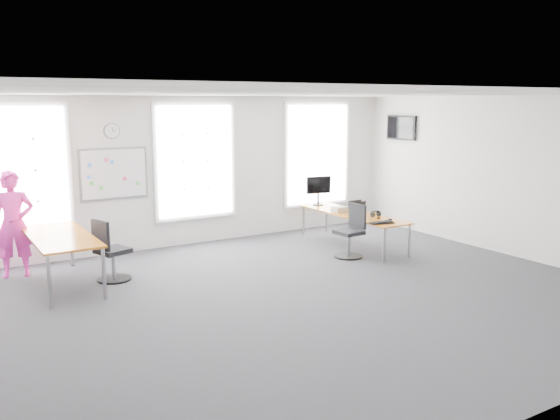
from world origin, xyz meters
TOP-DOWN VIEW (x-y plane):
  - floor at (0.00, 0.00)m, footprint 10.00×10.00m
  - ceiling at (0.00, 0.00)m, footprint 10.00×10.00m
  - wall_back at (0.00, 4.00)m, footprint 10.00×0.00m
  - wall_front at (0.00, -4.00)m, footprint 10.00×0.00m
  - wall_right at (5.00, 0.00)m, footprint 0.00×10.00m
  - window_left at (-3.00, 3.97)m, footprint 1.60×0.06m
  - window_mid at (0.30, 3.97)m, footprint 1.60×0.06m
  - window_right at (3.30, 3.97)m, footprint 1.60×0.06m
  - desk_right at (2.90, 2.13)m, footprint 0.73×2.75m
  - desk_left at (-2.67, 2.49)m, footprint 0.89×2.22m
  - chair_right at (2.33, 1.45)m, footprint 0.53×0.53m
  - chair_left at (-1.96, 2.28)m, footprint 0.59×0.58m
  - person at (-3.22, 3.37)m, footprint 0.73×0.56m
  - whiteboard at (-1.35, 3.97)m, footprint 1.20×0.03m
  - wall_clock at (-1.35, 3.97)m, footprint 0.30×0.04m
  - tv at (4.95, 3.00)m, footprint 0.06×0.90m
  - keyboard at (2.73, 1.05)m, footprint 0.48×0.25m
  - mouse at (3.06, 1.18)m, footprint 0.08×0.11m
  - lens_cap at (3.00, 1.45)m, footprint 0.09×0.09m
  - headphones at (3.06, 1.62)m, footprint 0.20×0.11m
  - laptop_sleeve at (2.92, 2.02)m, footprint 0.33×0.18m
  - paper_stack at (2.77, 2.39)m, footprint 0.32×0.25m
  - monitor at (2.88, 3.29)m, footprint 0.56×0.23m

SIDE VIEW (x-z plane):
  - floor at x=0.00m, z-range 0.00..0.00m
  - chair_right at x=2.33m, z-range -0.06..0.94m
  - chair_left at x=-1.96m, z-range -0.06..0.97m
  - desk_right at x=2.90m, z-range 0.29..0.96m
  - lens_cap at x=3.00m, z-range 0.67..0.68m
  - keyboard at x=2.73m, z-range 0.67..0.69m
  - mouse at x=3.06m, z-range 0.67..0.71m
  - paper_stack at x=2.77m, z-range 0.67..0.77m
  - headphones at x=3.06m, z-range 0.66..0.78m
  - desk_left at x=-2.67m, z-range 0.34..1.15m
  - laptop_sleeve at x=2.92m, z-range 0.67..0.94m
  - person at x=-3.22m, z-range 0.00..1.78m
  - monitor at x=2.88m, z-range 0.73..1.36m
  - wall_back at x=0.00m, z-range -3.50..6.50m
  - wall_front at x=0.00m, z-range -3.50..6.50m
  - wall_right at x=5.00m, z-range -3.50..6.50m
  - whiteboard at x=-1.35m, z-range 1.10..2.00m
  - window_left at x=-3.00m, z-range 0.60..2.80m
  - window_mid at x=0.30m, z-range 0.60..2.80m
  - window_right at x=3.30m, z-range 0.60..2.80m
  - tv at x=4.95m, z-range 2.02..2.57m
  - wall_clock at x=-1.35m, z-range 2.20..2.50m
  - ceiling at x=0.00m, z-range 3.00..3.00m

